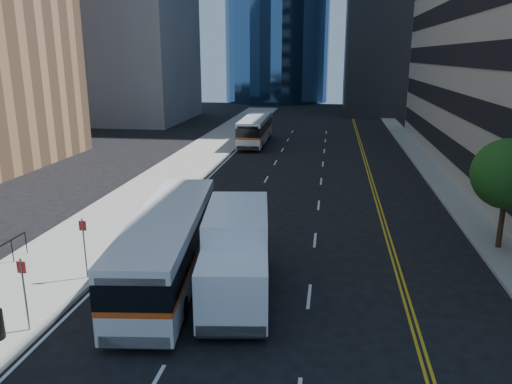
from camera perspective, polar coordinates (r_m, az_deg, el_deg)
ground at (r=17.60m, az=4.09°, el=-14.63°), size 160.00×160.00×0.00m
sidewalk_west at (r=42.75m, az=-7.30°, el=3.47°), size 5.00×90.00×0.15m
sidewalk_east at (r=41.91m, az=19.33°, el=2.48°), size 2.00×90.00×0.15m
street_tree at (r=25.07m, az=26.84°, el=1.83°), size 3.20×3.20×5.10m
bus_front at (r=20.27m, az=-9.93°, el=-5.82°), size 3.70×11.18×2.83m
bus_rear at (r=51.30m, az=-0.08°, el=7.18°), size 2.54×10.65×2.73m
box_truck at (r=18.58m, az=-2.27°, el=-7.10°), size 3.19×6.95×3.20m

